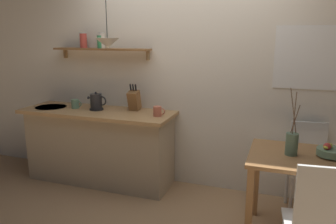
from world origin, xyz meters
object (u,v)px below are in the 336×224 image
dining_chair_far (308,163)px  electric_kettle (96,102)px  dining_chair_near (318,223)px  pendant_lamp (107,43)px  coffee_mug_spare (158,111)px  twig_vase (292,143)px  fruit_bowl (331,151)px  coffee_mug_by_sink (75,104)px  knife_block (134,100)px  dining_table (313,171)px

dining_chair_far → electric_kettle: bearing=-178.0°
dining_chair_near → pendant_lamp: pendant_lamp is taller
coffee_mug_spare → electric_kettle: bearing=176.6°
dining_chair_far → coffee_mug_spare: (-1.56, -0.13, 0.44)m
coffee_mug_spare → pendant_lamp: pendant_lamp is taller
twig_vase → coffee_mug_spare: (-1.38, 0.47, 0.07)m
fruit_bowl → electric_kettle: size_ratio=0.94×
coffee_mug_by_sink → coffee_mug_spare: (1.08, -0.04, 0.00)m
fruit_bowl → coffee_mug_spare: (-1.68, 0.41, 0.12)m
dining_chair_near → fruit_bowl: dining_chair_near is taller
coffee_mug_spare → pendant_lamp: bearing=-171.0°
pendant_lamp → electric_kettle: bearing=152.5°
dining_chair_far → knife_block: bearing=178.9°
knife_block → coffee_mug_by_sink: (-0.72, -0.12, -0.07)m
electric_kettle → coffee_mug_spare: bearing=-3.4°
fruit_bowl → pendant_lamp: pendant_lamp is taller
electric_kettle → pendant_lamp: (0.25, -0.13, 0.69)m
dining_chair_far → electric_kettle: 2.40m
dining_table → pendant_lamp: (-2.09, 0.38, 1.02)m
dining_chair_near → electric_kettle: 2.65m
coffee_mug_by_sink → twig_vase: bearing=-11.7°
twig_vase → coffee_mug_spare: size_ratio=4.15×
twig_vase → coffee_mug_spare: bearing=161.3°
pendant_lamp → dining_chair_near: bearing=-25.6°
dining_table → dining_chair_far: bearing=89.5°
dining_chair_near → coffee_mug_spare: 1.95m
dining_chair_near → pendant_lamp: (-2.10, 1.01, 1.13)m
electric_kettle → coffee_mug_spare: (0.79, -0.05, -0.04)m
electric_kettle → pendant_lamp: bearing=-27.5°
dining_table → fruit_bowl: (0.12, 0.06, 0.17)m
fruit_bowl → knife_block: 2.12m
dining_chair_near → pendant_lamp: size_ratio=1.88×
fruit_bowl → coffee_mug_by_sink: coffee_mug_by_sink is taller
dining_table → twig_vase: twig_vase is taller
dining_chair_far → coffee_mug_spare: coffee_mug_spare is taller
dining_chair_far → electric_kettle: electric_kettle is taller
dining_chair_near → coffee_mug_by_sink: bearing=156.7°
dining_table → twig_vase: bearing=179.9°
twig_vase → coffee_mug_by_sink: twig_vase is taller
twig_vase → knife_block: twig_vase is taller
dining_chair_far → fruit_bowl: dining_chair_far is taller
dining_chair_far → coffee_mug_by_sink: coffee_mug_by_sink is taller
coffee_mug_by_sink → knife_block: bearing=9.6°
dining_table → coffee_mug_spare: size_ratio=7.66×
fruit_bowl → coffee_mug_by_sink: 2.80m
dining_table → coffee_mug_by_sink: 2.70m
dining_chair_near → coffee_mug_by_sink: size_ratio=7.24×
dining_chair_near → dining_chair_far: bearing=90.1°
dining_chair_near → knife_block: 2.35m
dining_table → coffee_mug_spare: (-1.56, 0.47, 0.29)m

